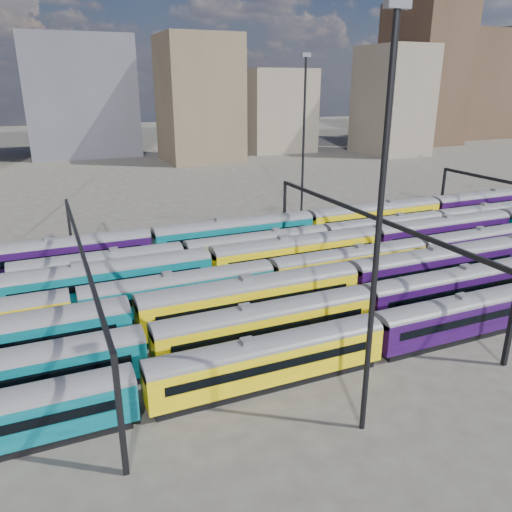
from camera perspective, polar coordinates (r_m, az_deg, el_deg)
name	(u,v)px	position (r m, az deg, el deg)	size (l,w,h in m)	color
ground	(283,293)	(54.11, 3.11, -4.28)	(500.00, 500.00, 0.00)	#433F38
rake_0	(376,332)	(42.01, 13.51, -8.41)	(113.85, 2.78, 4.66)	black
rake_1	(266,321)	(42.29, 1.18, -7.45)	(99.45, 2.91, 4.90)	black
rake_2	(251,295)	(46.59, -0.53, -4.47)	(152.76, 3.19, 5.38)	black
rake_3	(350,261)	(57.12, 10.65, -0.57)	(97.58, 2.86, 4.81)	black
rake_4	(108,277)	(53.03, -16.56, -2.31)	(152.05, 3.18, 5.35)	black
rake_5	(258,244)	(62.27, 0.22, 1.37)	(133.23, 2.79, 4.68)	black
rake_6	(309,223)	(70.73, 6.07, 3.81)	(133.09, 3.24, 5.47)	black
gantry_1	(82,259)	(46.82, -19.27, -0.27)	(0.35, 40.35, 8.03)	black
gantry_2	(365,223)	(56.79, 12.34, 3.71)	(0.35, 40.35, 8.03)	black
mast_2	(379,224)	(29.23, 13.88, 3.61)	(1.40, 0.50, 25.60)	black
mast_3	(304,135)	(78.21, 5.47, 13.59)	(1.40, 0.50, 25.60)	black
skyline	(417,84)	(196.60, 17.93, 18.16)	(399.22, 60.48, 50.03)	#665B4C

